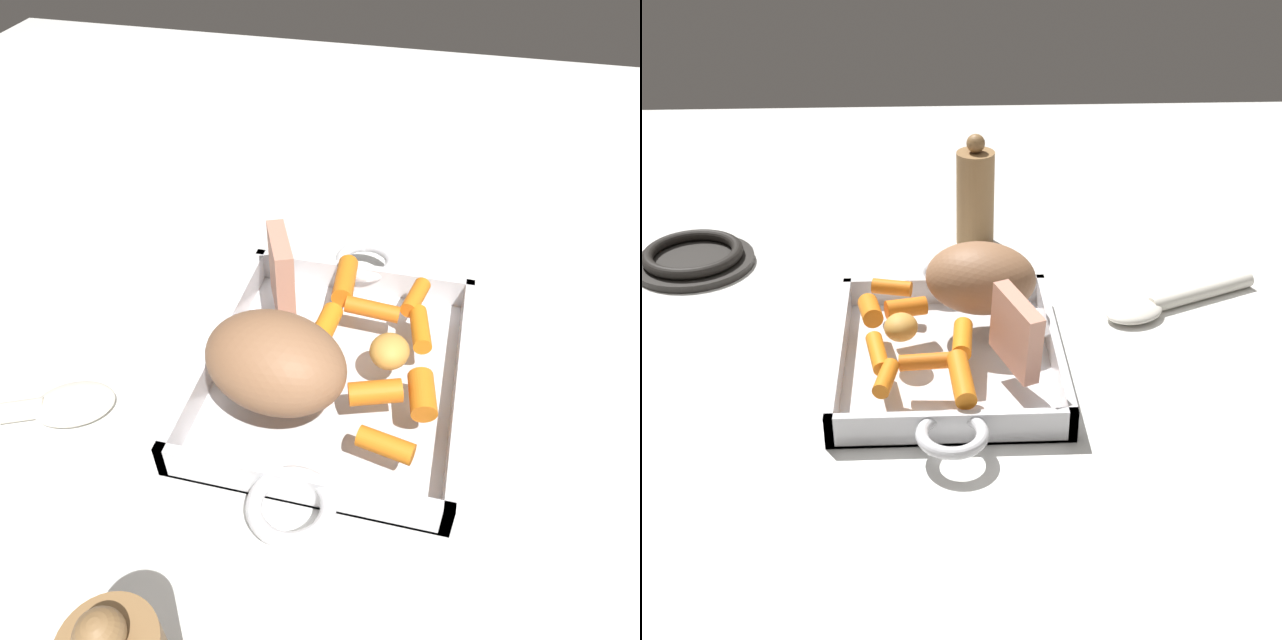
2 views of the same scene
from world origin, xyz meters
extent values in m
plane|color=white|center=(0.00, 0.00, 0.00)|extent=(1.91, 1.91, 0.00)
cube|color=silver|center=(0.00, 0.00, 0.00)|extent=(0.29, 0.25, 0.01)
cube|color=silver|center=(0.00, 0.12, 0.02)|extent=(0.29, 0.01, 0.04)
cube|color=silver|center=(0.00, -0.12, 0.02)|extent=(0.29, 0.01, 0.04)
cube|color=silver|center=(0.14, 0.00, 0.02)|extent=(0.01, 0.25, 0.04)
cube|color=silver|center=(-0.14, 0.00, 0.02)|extent=(0.01, 0.25, 0.04)
torus|color=silver|center=(0.16, 0.00, 0.03)|extent=(0.07, 0.07, 0.01)
torus|color=silver|center=(-0.16, 0.00, 0.03)|extent=(0.07, 0.07, 0.01)
ellipsoid|color=#966746|center=(0.06, -0.04, 0.08)|extent=(0.12, 0.14, 0.08)
cube|color=tan|center=(-0.06, -0.07, 0.08)|extent=(0.09, 0.05, 0.09)
cylinder|color=orange|center=(0.05, 0.05, 0.05)|extent=(0.03, 0.05, 0.02)
cylinder|color=orange|center=(-0.04, 0.07, 0.05)|extent=(0.06, 0.03, 0.02)
cylinder|color=orange|center=(0.04, 0.09, 0.05)|extent=(0.05, 0.03, 0.03)
cylinder|color=orange|center=(-0.02, -0.02, 0.05)|extent=(0.06, 0.03, 0.02)
cylinder|color=orange|center=(-0.09, 0.06, 0.05)|extent=(0.05, 0.03, 0.02)
cylinder|color=orange|center=(-0.06, 0.02, 0.05)|extent=(0.02, 0.06, 0.02)
cylinder|color=orange|center=(-0.10, -0.01, 0.05)|extent=(0.07, 0.03, 0.03)
cylinder|color=orange|center=(0.10, 0.06, 0.05)|extent=(0.03, 0.05, 0.02)
ellipsoid|color=gold|center=(0.00, 0.05, 0.05)|extent=(0.05, 0.04, 0.03)
cylinder|color=#282623|center=(0.26, 0.34, 0.01)|extent=(0.16, 0.16, 0.01)
torus|color=black|center=(0.26, 0.34, 0.02)|extent=(0.13, 0.13, 0.02)
cylinder|color=white|center=(0.14, -0.32, 0.01)|extent=(0.08, 0.15, 0.02)
ellipsoid|color=white|center=(0.10, -0.23, 0.01)|extent=(0.08, 0.09, 0.02)
cylinder|color=olive|center=(0.32, -0.05, 0.07)|extent=(0.05, 0.05, 0.13)
sphere|color=olive|center=(0.32, -0.05, 0.15)|extent=(0.03, 0.03, 0.03)
camera|label=1|loc=(0.40, 0.08, 0.45)|focal=34.42mm
camera|label=2|loc=(-0.83, 0.02, 0.55)|focal=50.17mm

